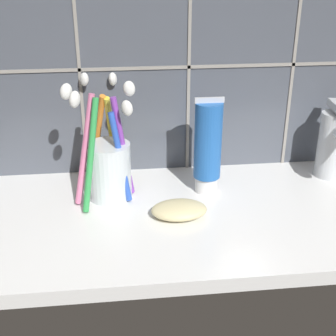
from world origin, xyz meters
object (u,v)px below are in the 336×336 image
(soap_bar, at_px, (179,210))
(toothpaste_tube, at_px, (208,147))
(sink_faucet, at_px, (334,143))
(toothbrush_cup, at_px, (108,163))

(soap_bar, bearing_deg, toothpaste_tube, 54.04)
(sink_faucet, xyz_separation_m, soap_bar, (-0.26, -0.10, -0.05))
(toothpaste_tube, distance_m, soap_bar, 0.11)
(sink_faucet, relative_size, soap_bar, 1.58)
(toothbrush_cup, bearing_deg, sink_faucet, 3.95)
(sink_faucet, bearing_deg, soap_bar, -63.50)
(toothbrush_cup, relative_size, sink_faucet, 1.49)
(toothbrush_cup, xyz_separation_m, soap_bar, (0.10, -0.07, -0.04))
(toothpaste_tube, distance_m, sink_faucet, 0.21)
(toothpaste_tube, xyz_separation_m, soap_bar, (-0.05, -0.07, -0.06))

